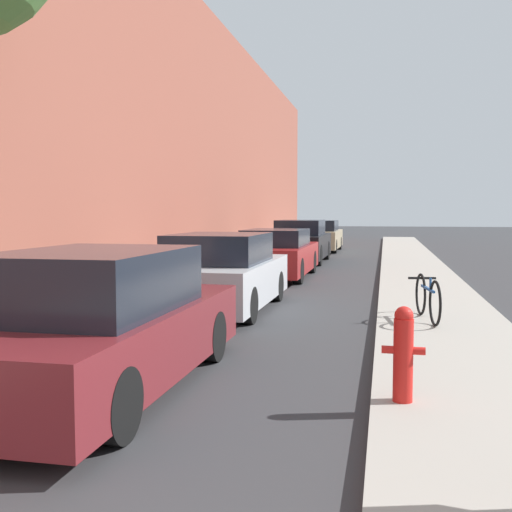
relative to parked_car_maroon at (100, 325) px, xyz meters
name	(u,v)px	position (x,y,z in m)	size (l,w,h in m)	color
ground_plane	(304,282)	(0.79, 9.75, -0.67)	(120.00, 120.00, 0.00)	#333335
sidewalk_left	(195,277)	(-2.11, 9.75, -0.61)	(2.00, 52.00, 0.12)	#9E998E
sidewalk_right	(421,283)	(3.69, 9.75, -0.61)	(2.00, 52.00, 0.12)	#9E998E
building_facade_left	(146,116)	(-3.46, 9.75, 3.66)	(0.70, 52.00, 8.64)	brown
parked_car_maroon	(100,325)	(0.00, 0.00, 0.00)	(1.74, 4.30, 1.43)	black
parked_car_silver	(222,274)	(-0.12, 5.09, 0.00)	(1.77, 4.14, 1.41)	black
parked_car_red	(277,254)	(-0.08, 10.71, -0.02)	(1.76, 4.52, 1.33)	black
parked_car_black	(301,242)	(-0.12, 15.85, 0.05)	(1.74, 4.47, 1.51)	black
parked_car_champagne	(319,236)	(-0.13, 22.03, 0.01)	(1.79, 4.57, 1.41)	black
fire_hydrant	(403,353)	(2.97, -0.13, -0.11)	(0.38, 0.17, 0.85)	red
bicycle	(427,298)	(3.45, 4.10, -0.20)	(0.44, 1.65, 0.68)	black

